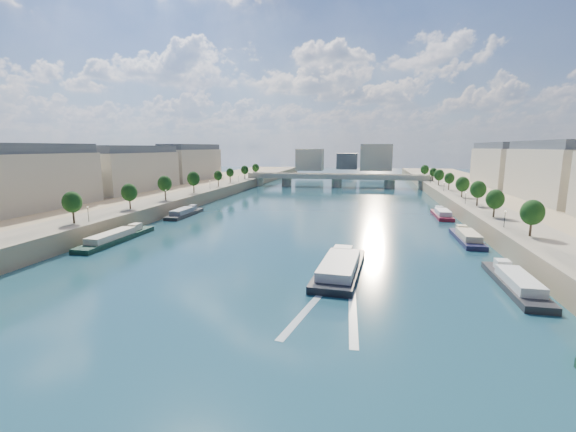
% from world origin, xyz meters
% --- Properties ---
extents(ground, '(700.00, 700.00, 0.00)m').
position_xyz_m(ground, '(0.00, 100.00, 0.00)').
color(ground, '#0D2C3A').
rests_on(ground, ground).
extents(quay_left, '(44.00, 520.00, 5.00)m').
position_xyz_m(quay_left, '(-72.00, 100.00, 2.50)').
color(quay_left, '#9E8460').
rests_on(quay_left, ground).
extents(quay_right, '(44.00, 520.00, 5.00)m').
position_xyz_m(quay_right, '(72.00, 100.00, 2.50)').
color(quay_right, '#9E8460').
rests_on(quay_right, ground).
extents(pave_left, '(14.00, 520.00, 0.10)m').
position_xyz_m(pave_left, '(-57.00, 100.00, 5.05)').
color(pave_left, gray).
rests_on(pave_left, quay_left).
extents(pave_right, '(14.00, 520.00, 0.10)m').
position_xyz_m(pave_right, '(57.00, 100.00, 5.05)').
color(pave_right, gray).
rests_on(pave_right, quay_right).
extents(trees_left, '(4.80, 268.80, 8.26)m').
position_xyz_m(trees_left, '(-55.00, 102.00, 10.48)').
color(trees_left, '#382B1E').
rests_on(trees_left, ground).
extents(trees_right, '(4.80, 268.80, 8.26)m').
position_xyz_m(trees_right, '(55.00, 110.00, 10.48)').
color(trees_right, '#382B1E').
rests_on(trees_right, ground).
extents(lamps_left, '(0.36, 200.36, 4.28)m').
position_xyz_m(lamps_left, '(-52.50, 90.00, 7.78)').
color(lamps_left, black).
rests_on(lamps_left, ground).
extents(lamps_right, '(0.36, 200.36, 4.28)m').
position_xyz_m(lamps_right, '(52.50, 105.00, 7.78)').
color(lamps_right, black).
rests_on(lamps_right, ground).
extents(buildings_left, '(16.00, 226.00, 23.20)m').
position_xyz_m(buildings_left, '(-85.00, 112.00, 16.45)').
color(buildings_left, beige).
rests_on(buildings_left, ground).
extents(skyline, '(79.00, 42.00, 22.00)m').
position_xyz_m(skyline, '(3.19, 319.52, 14.66)').
color(skyline, beige).
rests_on(skyline, ground).
extents(bridge, '(112.00, 12.00, 8.15)m').
position_xyz_m(bridge, '(0.00, 224.25, 5.08)').
color(bridge, '#C1B79E').
rests_on(bridge, ground).
extents(tour_barge, '(9.49, 27.52, 3.73)m').
position_xyz_m(tour_barge, '(14.48, 57.18, 1.01)').
color(tour_barge, black).
rests_on(tour_barge, ground).
extents(wake, '(10.75, 26.03, 0.04)m').
position_xyz_m(wake, '(14.48, 40.56, 0.02)').
color(wake, silver).
rests_on(wake, ground).
extents(moored_barges_left, '(5.00, 157.42, 3.60)m').
position_xyz_m(moored_barges_left, '(-45.50, 41.92, 0.84)').
color(moored_barges_left, '#1A243A').
rests_on(moored_barges_left, ground).
extents(moored_barges_right, '(5.00, 159.35, 3.60)m').
position_xyz_m(moored_barges_right, '(45.50, 53.32, 0.84)').
color(moored_barges_right, black).
rests_on(moored_barges_right, ground).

